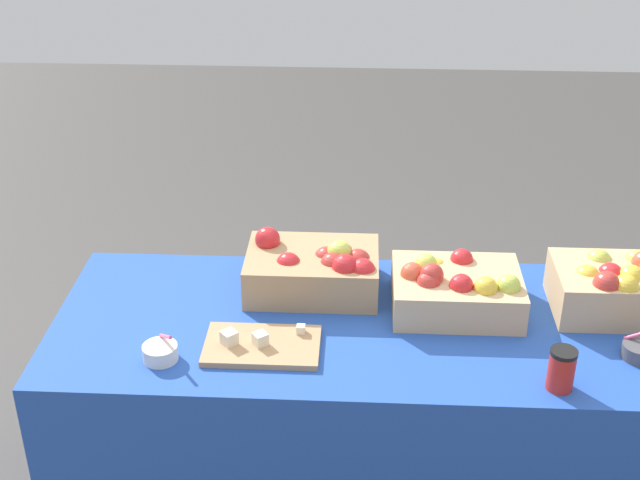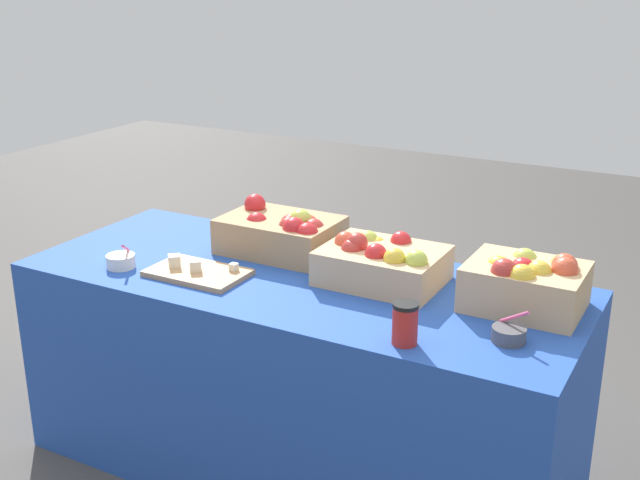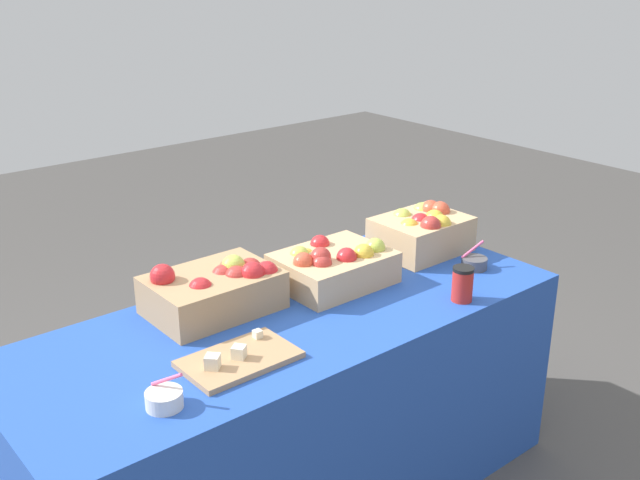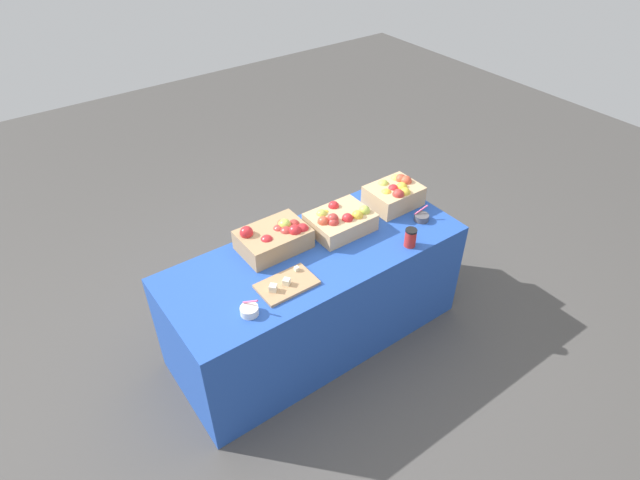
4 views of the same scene
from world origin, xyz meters
name	(u,v)px [view 3 (image 3 of 4)]	position (x,y,z in m)	size (l,w,h in m)	color
table	(292,409)	(0.00, 0.00, 0.37)	(1.90, 0.76, 0.74)	#234CAD
apple_crate_left	(422,231)	(0.74, 0.11, 0.82)	(0.35, 0.27, 0.18)	tan
apple_crate_middle	(332,266)	(0.26, 0.09, 0.81)	(0.39, 0.30, 0.17)	tan
apple_crate_right	(217,288)	(-0.17, 0.18, 0.82)	(0.41, 0.29, 0.18)	tan
cutting_board_front	(238,359)	(-0.31, -0.15, 0.75)	(0.33, 0.20, 0.06)	tan
sample_bowl_near	(474,263)	(0.76, -0.14, 0.76)	(0.10, 0.10, 0.10)	#4C4C51
sample_bowl_mid	(164,399)	(-0.58, -0.22, 0.76)	(0.10, 0.10, 0.10)	silver
coffee_cup	(462,284)	(0.51, -0.29, 0.80)	(0.07, 0.07, 0.12)	red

